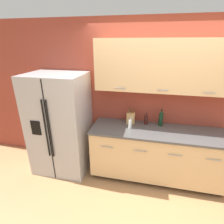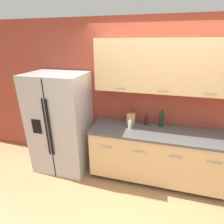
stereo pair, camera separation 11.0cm
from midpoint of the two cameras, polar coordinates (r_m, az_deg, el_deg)
name	(u,v)px [view 1 (the left image)]	position (r m, az deg, el deg)	size (l,w,h in m)	color
ground_plane	(155,218)	(2.83, 12.73, -30.71)	(14.00, 14.00, 0.00)	#B27F51
wall_back	(162,92)	(2.96, 15.06, 6.23)	(10.00, 0.39, 2.60)	#993D2D
counter_unit	(155,154)	(3.11, 12.99, -13.21)	(2.15, 0.64, 0.92)	black
refrigerator	(60,124)	(3.23, -17.47, -3.82)	(0.95, 0.77, 1.77)	#B2B2B5
knife_block	(131,118)	(3.00, 5.09, -1.93)	(0.13, 0.10, 0.29)	tan
wine_bottle	(161,118)	(2.99, 14.67, -2.04)	(0.07, 0.07, 0.29)	black
soap_dispenser	(130,124)	(2.85, 4.84, -3.82)	(0.06, 0.05, 0.19)	white
oil_bottle	(146,119)	(3.00, 9.99, -2.32)	(0.06, 0.06, 0.20)	#3D1914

